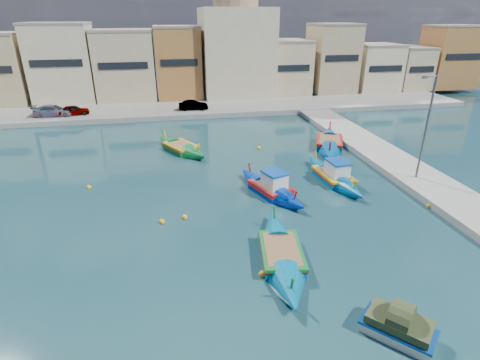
{
  "coord_description": "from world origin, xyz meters",
  "views": [
    {
      "loc": [
        -0.44,
        -16.78,
        11.69
      ],
      "look_at": [
        4.0,
        6.0,
        1.4
      ],
      "focal_mm": 28.0,
      "sensor_mm": 36.0,
      "label": 1
    }
  ],
  "objects_px": {
    "luzzu_cyan_mid": "(329,144)",
    "luzzu_green": "(181,149)",
    "luzzu_blue_south": "(281,255)",
    "tender_near": "(398,327)",
    "luzzu_blue_cabin": "(271,189)",
    "luzzu_turquoise_cabin": "(333,177)",
    "church_block": "(236,39)",
    "quay_street_lamp": "(426,128)"
  },
  "relations": [
    {
      "from": "luzzu_blue_cabin",
      "to": "luzzu_cyan_mid",
      "type": "xyz_separation_m",
      "value": [
        8.26,
        8.86,
        -0.04
      ]
    },
    {
      "from": "quay_street_lamp",
      "to": "luzzu_turquoise_cabin",
      "type": "xyz_separation_m",
      "value": [
        -5.85,
        1.64,
        -4.01
      ]
    },
    {
      "from": "church_block",
      "to": "luzzu_cyan_mid",
      "type": "height_order",
      "value": "church_block"
    },
    {
      "from": "luzzu_cyan_mid",
      "to": "luzzu_blue_south",
      "type": "distance_m",
      "value": 19.31
    },
    {
      "from": "luzzu_blue_south",
      "to": "luzzu_cyan_mid",
      "type": "bearing_deg",
      "value": 59.43
    },
    {
      "from": "church_block",
      "to": "luzzu_turquoise_cabin",
      "type": "distance_m",
      "value": 33.39
    },
    {
      "from": "quay_street_lamp",
      "to": "tender_near",
      "type": "xyz_separation_m",
      "value": [
        -9.63,
        -13.08,
        -3.92
      ]
    },
    {
      "from": "luzzu_cyan_mid",
      "to": "luzzu_blue_cabin",
      "type": "bearing_deg",
      "value": -133.01
    },
    {
      "from": "luzzu_blue_south",
      "to": "luzzu_green",
      "type": "bearing_deg",
      "value": 103.34
    },
    {
      "from": "church_block",
      "to": "luzzu_cyan_mid",
      "type": "relative_size",
      "value": 1.97
    },
    {
      "from": "luzzu_blue_cabin",
      "to": "luzzu_blue_south",
      "type": "bearing_deg",
      "value": -101.33
    },
    {
      "from": "church_block",
      "to": "luzzu_blue_south",
      "type": "height_order",
      "value": "church_block"
    },
    {
      "from": "tender_near",
      "to": "church_block",
      "type": "bearing_deg",
      "value": 87.34
    },
    {
      "from": "luzzu_blue_cabin",
      "to": "luzzu_cyan_mid",
      "type": "bearing_deg",
      "value": 46.99
    },
    {
      "from": "luzzu_cyan_mid",
      "to": "luzzu_green",
      "type": "bearing_deg",
      "value": 174.32
    },
    {
      "from": "church_block",
      "to": "luzzu_cyan_mid",
      "type": "bearing_deg",
      "value": -79.54
    },
    {
      "from": "quay_street_lamp",
      "to": "tender_near",
      "type": "height_order",
      "value": "quay_street_lamp"
    },
    {
      "from": "luzzu_turquoise_cabin",
      "to": "luzzu_cyan_mid",
      "type": "xyz_separation_m",
      "value": [
        2.97,
        7.62,
        -0.03
      ]
    },
    {
      "from": "luzzu_blue_cabin",
      "to": "quay_street_lamp",
      "type": "bearing_deg",
      "value": -2.04
    },
    {
      "from": "luzzu_turquoise_cabin",
      "to": "luzzu_blue_south",
      "type": "bearing_deg",
      "value": -127.24
    },
    {
      "from": "luzzu_green",
      "to": "church_block",
      "type": "bearing_deg",
      "value": 67.8
    },
    {
      "from": "luzzu_blue_south",
      "to": "tender_near",
      "type": "xyz_separation_m",
      "value": [
        3.07,
        -5.72,
        0.15
      ]
    },
    {
      "from": "luzzu_blue_south",
      "to": "tender_near",
      "type": "height_order",
      "value": "luzzu_blue_south"
    },
    {
      "from": "church_block",
      "to": "luzzu_blue_south",
      "type": "relative_size",
      "value": 2.12
    },
    {
      "from": "luzzu_blue_cabin",
      "to": "luzzu_turquoise_cabin",
      "type": "bearing_deg",
      "value": 13.21
    },
    {
      "from": "quay_street_lamp",
      "to": "luzzu_cyan_mid",
      "type": "xyz_separation_m",
      "value": [
        -2.88,
        9.26,
        -4.04
      ]
    },
    {
      "from": "tender_near",
      "to": "luzzu_green",
      "type": "bearing_deg",
      "value": 107.18
    },
    {
      "from": "luzzu_blue_cabin",
      "to": "luzzu_blue_south",
      "type": "xyz_separation_m",
      "value": [
        -1.56,
        -7.76,
        -0.07
      ]
    },
    {
      "from": "church_block",
      "to": "luzzu_green",
      "type": "relative_size",
      "value": 2.44
    },
    {
      "from": "quay_street_lamp",
      "to": "luzzu_blue_cabin",
      "type": "bearing_deg",
      "value": 177.96
    },
    {
      "from": "luzzu_turquoise_cabin",
      "to": "luzzu_green",
      "type": "distance_m",
      "value": 14.32
    },
    {
      "from": "quay_street_lamp",
      "to": "luzzu_green",
      "type": "distance_m",
      "value": 20.45
    },
    {
      "from": "luzzu_cyan_mid",
      "to": "luzzu_green",
      "type": "xyz_separation_m",
      "value": [
        -14.09,
        1.4,
        -0.03
      ]
    },
    {
      "from": "quay_street_lamp",
      "to": "church_block",
      "type": "bearing_deg",
      "value": 102.35
    },
    {
      "from": "quay_street_lamp",
      "to": "luzzu_blue_cabin",
      "type": "distance_m",
      "value": 11.84
    },
    {
      "from": "luzzu_turquoise_cabin",
      "to": "luzzu_green",
      "type": "relative_size",
      "value": 1.11
    },
    {
      "from": "quay_street_lamp",
      "to": "luzzu_blue_south",
      "type": "relative_size",
      "value": 0.89
    },
    {
      "from": "quay_street_lamp",
      "to": "luzzu_blue_cabin",
      "type": "relative_size",
      "value": 1.01
    },
    {
      "from": "luzzu_blue_cabin",
      "to": "luzzu_cyan_mid",
      "type": "height_order",
      "value": "luzzu_blue_cabin"
    },
    {
      "from": "church_block",
      "to": "luzzu_blue_cabin",
      "type": "distance_m",
      "value": 34.76
    },
    {
      "from": "luzzu_blue_cabin",
      "to": "luzzu_cyan_mid",
      "type": "distance_m",
      "value": 12.11
    },
    {
      "from": "quay_street_lamp",
      "to": "luzzu_blue_south",
      "type": "bearing_deg",
      "value": -149.87
    }
  ]
}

